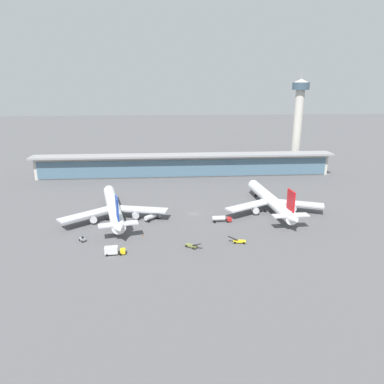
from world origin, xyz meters
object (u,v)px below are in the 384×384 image
at_px(airliner_left_stand, 113,207).
at_px(service_truck_mid_apron_olive, 192,246).
at_px(service_truck_near_nose_yellow, 239,241).
at_px(service_truck_by_tail_yellow, 114,250).
at_px(service_truck_on_taxiway_red, 221,218).
at_px(safety_cone_alpha, 143,235).
at_px(service_truck_at_far_stand_grey, 82,239).
at_px(service_truck_under_wing_grey, 152,217).
at_px(airliner_centre_stand, 271,200).
at_px(control_tower, 298,117).

height_order(airliner_left_stand, service_truck_mid_apron_olive, airliner_left_stand).
xyz_separation_m(service_truck_near_nose_yellow, service_truck_by_tail_yellow, (-47.10, -6.35, 0.88)).
bearing_deg(service_truck_mid_apron_olive, service_truck_on_taxiway_red, 59.04).
height_order(service_truck_on_taxiway_red, safety_cone_alpha, service_truck_on_taxiway_red).
height_order(service_truck_on_taxiway_red, service_truck_at_far_stand_grey, service_truck_on_taxiway_red).
bearing_deg(service_truck_mid_apron_olive, safety_cone_alpha, 146.86).
bearing_deg(service_truck_under_wing_grey, airliner_left_stand, 167.89).
height_order(airliner_centre_stand, service_truck_by_tail_yellow, airliner_centre_stand).
relative_size(airliner_left_stand, service_truck_at_far_stand_grey, 19.12).
xyz_separation_m(service_truck_mid_apron_olive, control_tower, (87.49, 132.23, 36.52)).
xyz_separation_m(airliner_left_stand, control_tower, (120.86, 98.78, 32.01)).
bearing_deg(service_truck_mid_apron_olive, service_truck_at_far_stand_grey, 168.09).
bearing_deg(safety_cone_alpha, service_truck_near_nose_yellow, -14.44).
xyz_separation_m(airliner_centre_stand, control_tower, (46.01, 93.96, 32.01)).
height_order(service_truck_mid_apron_olive, service_truck_at_far_stand_grey, service_truck_mid_apron_olive).
bearing_deg(airliner_left_stand, safety_cone_alpha, -55.68).
height_order(service_truck_on_taxiway_red, control_tower, control_tower).
height_order(service_truck_at_far_stand_grey, safety_cone_alpha, service_truck_at_far_stand_grey).
xyz_separation_m(airliner_left_stand, airliner_centre_stand, (74.84, 4.82, 0.00)).
height_order(airliner_centre_stand, control_tower, control_tower).
distance_m(service_truck_mid_apron_olive, service_truck_by_tail_yellow, 28.80).
xyz_separation_m(service_truck_under_wing_grey, service_truck_mid_apron_olive, (15.82, -29.69, -0.90)).
relative_size(airliner_left_stand, control_tower, 0.92).
xyz_separation_m(service_truck_near_nose_yellow, service_truck_under_wing_grey, (-34.37, 26.94, 0.90)).
distance_m(airliner_centre_stand, service_truck_mid_apron_olive, 56.61).
xyz_separation_m(service_truck_by_tail_yellow, service_truck_on_taxiway_red, (43.56, 28.61, 0.02)).
height_order(airliner_left_stand, service_truck_near_nose_yellow, airliner_left_stand).
relative_size(airliner_centre_stand, service_truck_under_wing_grey, 8.19).
relative_size(service_truck_under_wing_grey, safety_cone_alpha, 11.07).
height_order(service_truck_near_nose_yellow, service_truck_mid_apron_olive, same).
distance_m(service_truck_under_wing_grey, service_truck_on_taxiway_red, 31.18).
distance_m(service_truck_under_wing_grey, service_truck_by_tail_yellow, 35.64).
distance_m(service_truck_near_nose_yellow, service_truck_by_tail_yellow, 47.53).
xyz_separation_m(service_truck_under_wing_grey, service_truck_at_far_stand_grey, (-26.55, -20.75, -0.83)).
bearing_deg(airliner_centre_stand, service_truck_on_taxiway_red, -153.39).
bearing_deg(service_truck_by_tail_yellow, airliner_centre_stand, 30.88).
relative_size(airliner_left_stand, airliner_centre_stand, 0.99).
xyz_separation_m(service_truck_by_tail_yellow, service_truck_at_far_stand_grey, (-13.82, 12.54, -0.82)).
bearing_deg(service_truck_near_nose_yellow, service_truck_at_far_stand_grey, 174.20).
distance_m(service_truck_by_tail_yellow, control_tower, 182.17).
bearing_deg(safety_cone_alpha, service_truck_by_tail_yellow, -120.81).
bearing_deg(service_truck_on_taxiway_red, service_truck_near_nose_yellow, -80.98).
xyz_separation_m(service_truck_at_far_stand_grey, control_tower, (129.86, 123.29, 36.46)).
bearing_deg(airliner_left_stand, service_truck_by_tail_yellow, -82.60).
bearing_deg(safety_cone_alpha, service_truck_under_wing_grey, 79.56).
relative_size(service_truck_near_nose_yellow, service_truck_on_taxiway_red, 0.80).
bearing_deg(safety_cone_alpha, control_tower, 48.37).
distance_m(airliner_left_stand, service_truck_mid_apron_olive, 47.46).
distance_m(airliner_left_stand, airliner_centre_stand, 75.00).
bearing_deg(service_truck_at_far_stand_grey, service_truck_under_wing_grey, 38.01).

